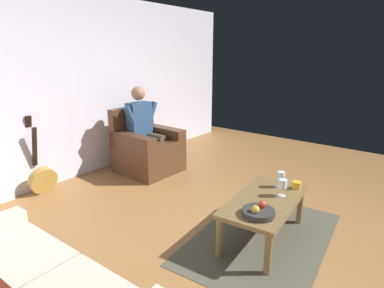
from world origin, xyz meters
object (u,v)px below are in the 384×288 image
(armchair, at_px, (147,150))
(guitar, at_px, (42,177))
(wine_glass_far, at_px, (281,177))
(person_seated, at_px, (144,127))
(fruit_bowl, at_px, (259,212))
(candle_jar, at_px, (297,185))
(coffee_table, at_px, (264,205))
(wine_glass_near, at_px, (282,185))

(armchair, bearing_deg, guitar, -16.81)
(wine_glass_far, bearing_deg, guitar, -67.06)
(person_seated, relative_size, guitar, 1.27)
(fruit_bowl, relative_size, candle_jar, 3.01)
(armchair, xyz_separation_m, person_seated, (-0.00, -0.03, 0.35))
(wine_glass_far, bearing_deg, coffee_table, -0.23)
(coffee_table, xyz_separation_m, wine_glass_far, (-0.35, 0.00, 0.17))
(coffee_table, bearing_deg, wine_glass_near, 150.31)
(person_seated, distance_m, guitar, 1.53)
(guitar, height_order, candle_jar, guitar)
(guitar, relative_size, candle_jar, 10.80)
(armchair, distance_m, fruit_bowl, 2.49)
(person_seated, height_order, wine_glass_far, person_seated)
(wine_glass_near, relative_size, fruit_bowl, 0.61)
(wine_glass_near, height_order, wine_glass_far, wine_glass_near)
(person_seated, xyz_separation_m, candle_jar, (0.20, 2.39, -0.23))
(coffee_table, height_order, wine_glass_near, wine_glass_near)
(wine_glass_near, distance_m, wine_glass_far, 0.21)
(armchair, relative_size, candle_jar, 10.30)
(guitar, bearing_deg, person_seated, 162.88)
(person_seated, xyz_separation_m, wine_glass_far, (0.26, 2.25, -0.15))
(guitar, xyz_separation_m, candle_jar, (-1.20, 2.82, 0.23))
(coffee_table, relative_size, wine_glass_near, 6.53)
(guitar, xyz_separation_m, wine_glass_near, (-0.94, 2.77, 0.31))
(fruit_bowl, bearing_deg, armchair, -111.93)
(person_seated, bearing_deg, candle_jar, 86.87)
(fruit_bowl, bearing_deg, candle_jar, 175.77)
(person_seated, relative_size, fruit_bowl, 4.57)
(person_seated, height_order, candle_jar, person_seated)
(wine_glass_near, bearing_deg, guitar, -71.19)
(person_seated, bearing_deg, wine_glass_far, 84.94)
(armchair, height_order, person_seated, person_seated)
(wine_glass_near, bearing_deg, wine_glass_far, -154.17)
(coffee_table, height_order, fruit_bowl, fruit_bowl)
(wine_glass_far, distance_m, candle_jar, 0.17)
(armchair, distance_m, wine_glass_near, 2.36)
(coffee_table, height_order, guitar, guitar)
(person_seated, bearing_deg, armchair, 90.00)
(guitar, relative_size, wine_glass_near, 5.90)
(person_seated, height_order, guitar, person_seated)
(guitar, bearing_deg, armchair, 161.63)
(armchair, bearing_deg, coffee_table, 76.06)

